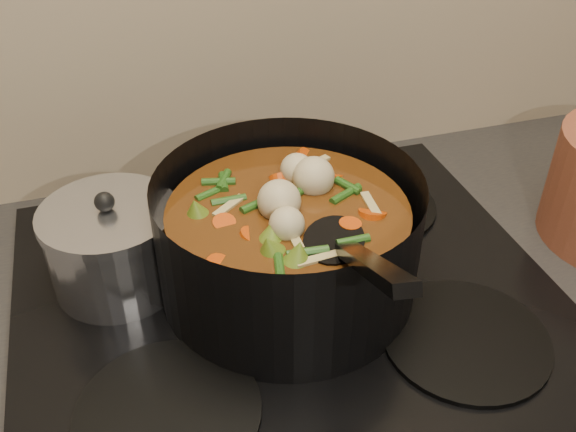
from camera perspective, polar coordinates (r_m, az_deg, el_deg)
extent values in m
cube|color=black|center=(0.79, -0.01, -9.12)|extent=(2.64, 0.64, 0.05)
cube|color=black|center=(0.76, -0.01, -7.28)|extent=(0.62, 0.54, 0.02)
cylinder|color=black|center=(0.65, -10.62, -16.75)|extent=(0.18, 0.18, 0.01)
cylinder|color=black|center=(0.73, 15.51, -10.46)|extent=(0.18, 0.18, 0.01)
cylinder|color=black|center=(0.84, -13.26, -2.80)|extent=(0.18, 0.18, 0.01)
cylinder|color=black|center=(0.90, 7.33, 0.95)|extent=(0.18, 0.18, 0.01)
cylinder|color=black|center=(0.72, 0.00, -1.87)|extent=(0.37, 0.37, 0.15)
cylinder|color=black|center=(0.76, 0.00, -5.92)|extent=(0.29, 0.29, 0.01)
cylinder|color=#592C0F|center=(0.73, 0.00, -2.63)|extent=(0.27, 0.27, 0.10)
cylinder|color=#DB4E0A|center=(0.71, 3.04, 0.95)|extent=(0.03, 0.03, 0.03)
cylinder|color=#DB4E0A|center=(0.75, 1.08, 3.46)|extent=(0.04, 0.04, 0.03)
cylinder|color=#DB4E0A|center=(0.75, -5.85, 3.31)|extent=(0.04, 0.04, 0.03)
cylinder|color=#DB4E0A|center=(0.68, -4.30, -0.55)|extent=(0.03, 0.04, 0.03)
cylinder|color=#DB4E0A|center=(0.63, -1.09, -4.10)|extent=(0.04, 0.04, 0.03)
cylinder|color=#DB4E0A|center=(0.68, 2.66, -0.76)|extent=(0.04, 0.04, 0.03)
cylinder|color=#DB4E0A|center=(0.72, 5.07, 1.74)|extent=(0.04, 0.04, 0.03)
cylinder|color=#DB4E0A|center=(0.78, 0.58, 4.73)|extent=(0.04, 0.03, 0.03)
cylinder|color=#DB4E0A|center=(0.72, -3.63, 1.79)|extent=(0.04, 0.04, 0.03)
sphere|color=beige|center=(0.71, 4.79, 2.13)|extent=(0.04, 0.04, 0.04)
sphere|color=beige|center=(0.73, -3.01, 3.46)|extent=(0.04, 0.04, 0.04)
sphere|color=beige|center=(0.65, -2.77, -1.41)|extent=(0.04, 0.04, 0.04)
sphere|color=beige|center=(0.68, 5.11, 0.81)|extent=(0.04, 0.04, 0.04)
cone|color=olive|center=(0.63, 3.43, -2.98)|extent=(0.04, 0.04, 0.03)
cone|color=olive|center=(0.73, 5.74, 2.84)|extent=(0.04, 0.04, 0.03)
cone|color=olive|center=(0.75, -3.52, 4.04)|extent=(0.04, 0.04, 0.03)
cone|color=olive|center=(0.66, -5.94, -1.57)|extent=(0.04, 0.04, 0.03)
cone|color=olive|center=(0.64, 4.79, -2.40)|extent=(0.04, 0.04, 0.03)
cylinder|color=#28581A|center=(0.73, 1.31, 2.70)|extent=(0.01, 0.04, 0.01)
cylinder|color=#28581A|center=(0.77, -3.73, 4.59)|extent=(0.04, 0.03, 0.01)
cylinder|color=#28581A|center=(0.71, -6.58, 1.41)|extent=(0.04, 0.02, 0.01)
cylinder|color=#28581A|center=(0.66, -4.11, -1.34)|extent=(0.03, 0.04, 0.01)
cylinder|color=#28581A|center=(0.66, 0.21, -1.46)|extent=(0.03, 0.04, 0.01)
cylinder|color=#28581A|center=(0.65, 7.24, -2.21)|extent=(0.04, 0.02, 0.01)
cylinder|color=#28581A|center=(0.72, 6.36, 1.81)|extent=(0.04, 0.03, 0.01)
cylinder|color=#28581A|center=(0.74, 1.94, 3.41)|extent=(0.01, 0.04, 0.01)
cylinder|color=#28581A|center=(0.73, -1.66, 2.61)|extent=(0.04, 0.03, 0.01)
cylinder|color=#28581A|center=(0.72, -7.97, 1.67)|extent=(0.04, 0.02, 0.01)
cylinder|color=#28581A|center=(0.65, -5.51, -1.91)|extent=(0.02, 0.04, 0.01)
cylinder|color=#28581A|center=(0.64, 0.15, -2.49)|extent=(0.03, 0.04, 0.01)
cube|color=tan|center=(0.67, -5.70, -0.68)|extent=(0.04, 0.01, 0.00)
cube|color=tan|center=(0.64, 2.93, -2.60)|extent=(0.02, 0.04, 0.00)
cube|color=tan|center=(0.73, 5.00, 2.43)|extent=(0.04, 0.03, 0.00)
cube|color=tan|center=(0.75, -3.07, 3.49)|extent=(0.04, 0.04, 0.00)
cube|color=tan|center=(0.66, -5.10, -1.41)|extent=(0.03, 0.04, 0.00)
ellipsoid|color=black|center=(0.65, 4.11, -2.24)|extent=(0.10, 0.10, 0.01)
cube|color=black|center=(0.55, 7.40, -4.40)|extent=(0.05, 0.18, 0.11)
cylinder|color=silver|center=(0.77, -15.17, -2.99)|extent=(0.15, 0.15, 0.09)
cylinder|color=silver|center=(0.74, -15.80, 0.16)|extent=(0.15, 0.15, 0.01)
sphere|color=black|center=(0.73, -16.01, 1.23)|extent=(0.02, 0.02, 0.02)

